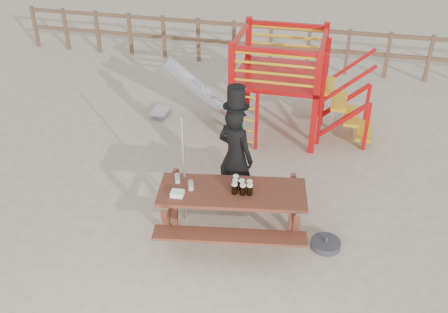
% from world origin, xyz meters
% --- Properties ---
extents(ground, '(60.00, 60.00, 0.00)m').
position_xyz_m(ground, '(0.00, 0.00, 0.00)').
color(ground, '#C3B097').
rests_on(ground, ground).
extents(back_fence, '(15.09, 0.09, 1.20)m').
position_xyz_m(back_fence, '(0.00, 7.00, 0.74)').
color(back_fence, brown).
rests_on(back_fence, ground).
extents(playground_fort, '(4.71, 1.84, 2.10)m').
position_xyz_m(playground_fort, '(0.12, 3.58, 1.07)').
color(playground_fort, '#B20B0C').
rests_on(playground_fort, ground).
extents(picnic_table, '(2.37, 1.82, 0.83)m').
position_xyz_m(picnic_table, '(0.05, 0.03, 0.53)').
color(picnic_table, brown).
rests_on(picnic_table, ground).
extents(man_with_hat, '(0.77, 0.66, 2.11)m').
position_xyz_m(man_with_hat, '(-0.09, 0.86, 0.94)').
color(man_with_hat, black).
rests_on(man_with_hat, ground).
extents(metal_pole, '(0.04, 0.04, 1.85)m').
position_xyz_m(metal_pole, '(-0.74, 0.21, 0.92)').
color(metal_pole, '#B2B2B7').
rests_on(metal_pole, ground).
extents(parasol_base, '(0.45, 0.45, 0.19)m').
position_xyz_m(parasol_base, '(1.47, 0.10, 0.05)').
color(parasol_base, '#333338').
rests_on(parasol_base, ground).
extents(paper_bag, '(0.19, 0.15, 0.08)m').
position_xyz_m(paper_bag, '(-0.69, -0.28, 0.87)').
color(paper_bag, white).
rests_on(paper_bag, picnic_table).
extents(stout_pints, '(0.33, 0.29, 0.17)m').
position_xyz_m(stout_pints, '(0.18, 0.06, 0.92)').
color(stout_pints, black).
rests_on(stout_pints, picnic_table).
extents(empty_glasses, '(0.33, 0.21, 0.15)m').
position_xyz_m(empty_glasses, '(-0.67, -0.02, 0.90)').
color(empty_glasses, silver).
rests_on(empty_glasses, picnic_table).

